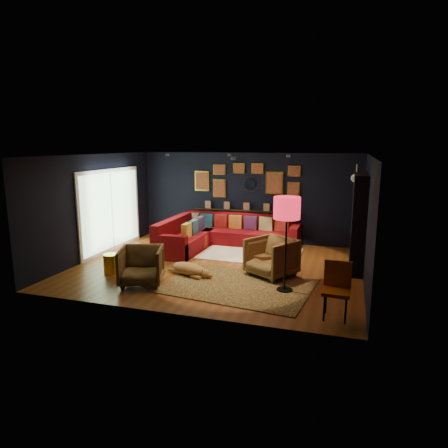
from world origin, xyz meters
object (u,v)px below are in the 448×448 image
(pouf, at_px, (198,241))
(dog, at_px, (188,266))
(coffee_table, at_px, (259,257))
(armchair_right, at_px, (271,255))
(floor_lamp, at_px, (287,212))
(orange_chair, at_px, (337,285))
(armchair_left, at_px, (141,264))
(gold_stool, at_px, (112,264))
(sectional, at_px, (217,235))

(pouf, relative_size, dog, 0.44)
(coffee_table, bearing_deg, armchair_right, -38.84)
(floor_lamp, bearing_deg, orange_chair, -42.99)
(armchair_left, bearing_deg, gold_stool, 136.46)
(floor_lamp, bearing_deg, dog, 171.88)
(armchair_right, bearing_deg, floor_lamp, -31.39)
(armchair_right, height_order, gold_stool, armchair_right)
(coffee_table, xyz_separation_m, armchair_left, (-2.11, -1.60, 0.10))
(pouf, bearing_deg, armchair_left, -90.62)
(pouf, distance_m, gold_stool, 2.85)
(pouf, height_order, dog, dog)
(gold_stool, xyz_separation_m, dog, (1.70, 0.37, -0.02))
(sectional, distance_m, dog, 2.61)
(armchair_right, bearing_deg, gold_stool, -134.10)
(gold_stool, bearing_deg, pouf, 68.70)
(armchair_left, bearing_deg, orange_chair, -25.49)
(floor_lamp, relative_size, dog, 1.58)
(pouf, bearing_deg, dog, -73.93)
(armchair_left, height_order, gold_stool, armchair_left)
(dog, bearing_deg, floor_lamp, 9.28)
(armchair_right, bearing_deg, pouf, 175.03)
(armchair_left, bearing_deg, floor_lamp, -9.12)
(gold_stool, xyz_separation_m, orange_chair, (4.87, -0.87, 0.34))
(sectional, relative_size, orange_chair, 3.62)
(sectional, relative_size, coffee_table, 4.01)
(armchair_right, relative_size, floor_lamp, 0.50)
(pouf, height_order, floor_lamp, floor_lamp)
(coffee_table, bearing_deg, floor_lamp, -55.48)
(coffee_table, xyz_separation_m, pouf, (-2.08, 1.51, -0.13))
(orange_chair, bearing_deg, coffee_table, 132.40)
(gold_stool, relative_size, floor_lamp, 0.24)
(armchair_right, bearing_deg, coffee_table, 172.50)
(armchair_left, height_order, floor_lamp, floor_lamp)
(armchair_left, xyz_separation_m, floor_lamp, (2.86, 0.51, 1.15))
(armchair_right, xyz_separation_m, gold_stool, (-3.44, -0.89, -0.24))
(dog, bearing_deg, gold_stool, -150.27)
(coffee_table, bearing_deg, armchair_left, -142.81)
(sectional, bearing_deg, pouf, -146.48)
(gold_stool, bearing_deg, armchair_right, 14.56)
(armchair_left, relative_size, orange_chair, 0.92)
(coffee_table, bearing_deg, orange_chair, -49.13)
(coffee_table, height_order, armchair_right, armchair_right)
(floor_lamp, bearing_deg, armchair_right, 117.27)
(armchair_right, distance_m, dog, 1.84)
(orange_chair, relative_size, floor_lamp, 0.50)
(pouf, bearing_deg, armchair_right, -36.31)
(sectional, distance_m, orange_chair, 5.11)
(pouf, xyz_separation_m, orange_chair, (3.83, -3.53, 0.35))
(coffee_table, relative_size, gold_stool, 1.93)
(sectional, relative_size, armchair_left, 3.93)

